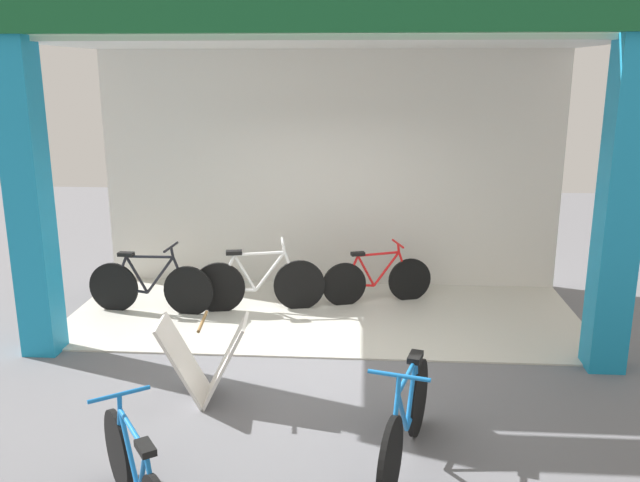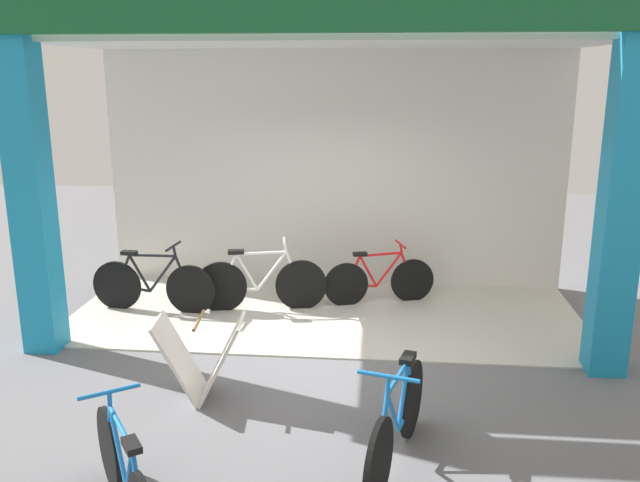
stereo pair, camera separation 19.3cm
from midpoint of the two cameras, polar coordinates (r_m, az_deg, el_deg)
ground_plane at (r=7.31m, az=-1.13°, el=-10.08°), size 20.84×20.84×0.00m
shop_facade at (r=8.10m, az=-0.32°, el=9.08°), size 6.62×2.97×4.24m
bicycle_inside_0 at (r=8.77m, az=-14.99°, el=-3.78°), size 1.65×0.45×0.91m
bicycle_inside_1 at (r=8.86m, az=4.29°, el=-3.35°), size 1.45×0.52×0.83m
bicycle_inside_2 at (r=8.59m, az=-5.92°, el=-3.67°), size 1.68×0.46×0.93m
bicycle_parked_0 at (r=5.41m, az=6.33°, el=-15.20°), size 0.55×1.63×0.92m
bicycle_parked_1 at (r=4.96m, az=-16.63°, el=-19.08°), size 0.95×1.31×0.87m
sandwich_board_sign at (r=6.43m, az=-10.77°, el=-10.02°), size 0.86×0.57×0.81m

